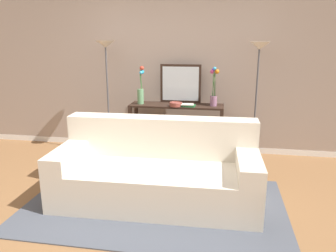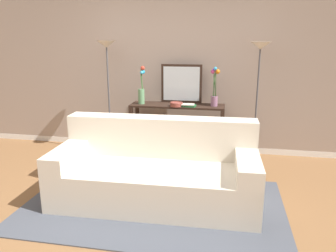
# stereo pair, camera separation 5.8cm
# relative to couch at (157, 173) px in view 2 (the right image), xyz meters

# --- Properties ---
(ground_plane) EXTENTS (16.00, 16.00, 0.02)m
(ground_plane) POSITION_rel_couch_xyz_m (-0.32, -0.40, -0.32)
(ground_plane) COLOR brown
(back_wall) EXTENTS (12.00, 0.15, 2.80)m
(back_wall) POSITION_rel_couch_xyz_m (-0.32, 1.84, 1.09)
(back_wall) COLOR white
(back_wall) RESTS_ON ground
(area_rug) EXTENTS (2.77, 1.69, 0.01)m
(area_rug) POSITION_rel_couch_xyz_m (0.00, -0.16, -0.30)
(area_rug) COLOR #474C56
(area_rug) RESTS_ON ground
(couch) EXTENTS (2.20, 1.01, 0.88)m
(couch) POSITION_rel_couch_xyz_m (0.00, 0.00, 0.00)
(couch) COLOR beige
(couch) RESTS_ON ground
(console_table) EXTENTS (1.39, 0.40, 0.80)m
(console_table) POSITION_rel_couch_xyz_m (-0.00, 1.45, 0.25)
(console_table) COLOR black
(console_table) RESTS_ON ground
(floor_lamp_left) EXTENTS (0.28, 0.28, 1.73)m
(floor_lamp_left) POSITION_rel_couch_xyz_m (-1.05, 1.38, 1.05)
(floor_lamp_left) COLOR #4C4C51
(floor_lamp_left) RESTS_ON ground
(floor_lamp_right) EXTENTS (0.28, 0.28, 1.71)m
(floor_lamp_right) POSITION_rel_couch_xyz_m (1.13, 1.38, 1.04)
(floor_lamp_right) COLOR #4C4C51
(floor_lamp_right) RESTS_ON ground
(wall_mirror) EXTENTS (0.62, 0.02, 0.58)m
(wall_mirror) POSITION_rel_couch_xyz_m (0.03, 1.61, 0.79)
(wall_mirror) COLOR black
(wall_mirror) RESTS_ON console_table
(vase_tall_flowers) EXTENTS (0.11, 0.10, 0.56)m
(vase_tall_flowers) POSITION_rel_couch_xyz_m (-0.54, 1.41, 0.69)
(vase_tall_flowers) COLOR #669E6B
(vase_tall_flowers) RESTS_ON console_table
(vase_short_flowers) EXTENTS (0.13, 0.12, 0.57)m
(vase_short_flowers) POSITION_rel_couch_xyz_m (0.54, 1.44, 0.72)
(vase_short_flowers) COLOR gray
(vase_short_flowers) RESTS_ON console_table
(fruit_bowl) EXTENTS (0.18, 0.18, 0.06)m
(fruit_bowl) POSITION_rel_couch_xyz_m (0.01, 1.32, 0.53)
(fruit_bowl) COLOR brown
(fruit_bowl) RESTS_ON console_table
(book_stack) EXTENTS (0.22, 0.15, 0.04)m
(book_stack) POSITION_rel_couch_xyz_m (0.18, 1.32, 0.52)
(book_stack) COLOR #236033
(book_stack) RESTS_ON console_table
(book_row_under_console) EXTENTS (0.31, 0.18, 0.13)m
(book_row_under_console) POSITION_rel_couch_xyz_m (-0.42, 1.45, -0.25)
(book_row_under_console) COLOR gold
(book_row_under_console) RESTS_ON ground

